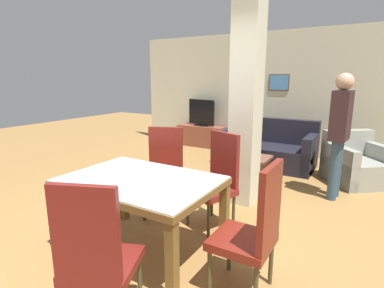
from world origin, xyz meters
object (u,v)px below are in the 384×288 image
dining_chair_far_left (164,169)px  dining_chair_far_right (217,178)px  tv_screen (201,113)px  tv_stand (201,136)px  armchair (356,165)px  sofa (268,150)px  dining_chair_near_right (96,254)px  dining_chair_head_right (254,228)px  dining_table (141,194)px  coffee_table (250,167)px  standing_person (340,128)px  bottle (238,150)px

dining_chair_far_left → dining_chair_far_right: (0.72, 0.04, 0.00)m
tv_screen → tv_stand: bearing=13.3°
dining_chair_far_right → armchair: 2.84m
sofa → tv_screen: (-1.97, 0.80, 0.53)m
dining_chair_near_right → dining_chair_far_right: size_ratio=1.00×
dining_chair_far_left → dining_chair_head_right: (1.49, -0.86, 0.00)m
dining_table → armchair: 3.81m
dining_chair_far_right → sofa: (-0.21, 2.73, -0.27)m
coffee_table → dining_chair_far_right: bearing=-82.4°
sofa → coffee_table: 1.00m
coffee_table → tv_stand: 2.66m
dining_chair_far_right → standing_person: bearing=-103.1°
dining_chair_head_right → bottle: 2.77m
tv_screen → bottle: bearing=146.1°
dining_table → standing_person: standing_person is taller
armchair → coffee_table: size_ratio=1.83×
tv_screen → standing_person: 3.82m
dining_chair_head_right → coffee_table: bearing=20.8°
coffee_table → tv_stand: bearing=137.4°
coffee_table → tv_stand: tv_stand is taller
dining_chair_head_right → tv_stand: 5.34m
standing_person → dining_chair_far_right: bearing=151.5°
sofa → standing_person: 1.88m
dining_chair_near_right → tv_stand: 5.75m
dining_chair_far_left → dining_chair_far_right: size_ratio=1.00×
dining_chair_head_right → bottle: size_ratio=3.70×
dining_chair_head_right → tv_screen: 5.34m
dining_table → dining_chair_far_right: dining_chair_far_right is taller
dining_chair_far_left → dining_chair_head_right: same height
dining_table → tv_stand: dining_table is taller
armchair → tv_stand: 3.67m
dining_table → dining_chair_near_right: 0.94m
tv_stand → sofa: bearing=-22.0°
dining_chair_near_right → coffee_table: 3.54m
dining_chair_near_right → bottle: dining_chair_near_right is taller
dining_chair_near_right → coffee_table: dining_chair_near_right is taller
dining_table → dining_chair_far_left: bearing=112.6°
dining_table → coffee_table: 2.67m
tv_stand → standing_person: bearing=-30.6°
sofa → bottle: sofa is taller
dining_chair_far_left → bottle: dining_chair_far_left is taller
bottle → tv_stand: size_ratio=0.25×
dining_chair_near_right → standing_person: (1.10, 3.37, 0.46)m
tv_screen → dining_chair_head_right: bearing=137.0°
bottle → tv_screen: tv_screen is taller
dining_chair_far_left → tv_screen: size_ratio=1.38×
dining_chair_far_left → dining_chair_near_right: size_ratio=1.00×
coffee_table → bottle: (-0.17, -0.13, 0.31)m
armchair → coffee_table: (-1.56, -0.76, -0.08)m
dining_chair_near_right → dining_table: bearing=90.0°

